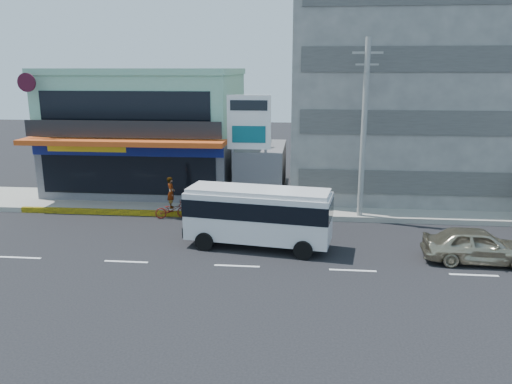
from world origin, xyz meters
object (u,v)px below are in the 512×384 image
sedan (477,245)px  satellite_dish (260,147)px  utility_pole_near (364,130)px  concrete_building (413,90)px  minibus (258,213)px  motorcycle_rider (172,205)px  billboard (249,129)px  shop_building (151,133)px

sedan → satellite_dish: bearing=50.6°
utility_pole_near → concrete_building: bearing=62.2°
satellite_dish → sedan: size_ratio=0.32×
utility_pole_near → minibus: bearing=-137.3°
satellite_dish → utility_pole_near: 7.17m
concrete_building → sedan: concrete_building is taller
satellite_dish → minibus: (0.69, -8.49, -1.85)m
satellite_dish → motorcycle_rider: size_ratio=0.62×
satellite_dish → utility_pole_near: utility_pole_near is taller
billboard → satellite_dish: bearing=74.5°
billboard → utility_pole_near: 6.75m
concrete_building → sedan: (0.54, -13.50, -6.20)m
satellite_dish → motorcycle_rider: 6.90m
shop_building → sedan: size_ratio=2.66×
motorcycle_rider → utility_pole_near: bearing=3.2°
satellite_dish → shop_building: bearing=159.8°
utility_pole_near → minibus: size_ratio=1.40×
concrete_building → sedan: size_ratio=3.43×
motorcycle_rider → satellite_dish: bearing=41.7°
shop_building → billboard: size_ratio=1.80×
sedan → motorcycle_rider: (-15.26, 5.30, 0.00)m
billboard → utility_pole_near: (6.50, -1.80, 0.22)m
utility_pole_near → motorcycle_rider: bearing=-176.8°
shop_building → minibus: shop_building is taller
satellite_dish → sedan: bearing=-42.0°
minibus → sedan: bearing=-5.8°
billboard → sedan: billboard is taller
concrete_building → motorcycle_rider: 17.96m
billboard → motorcycle_rider: billboard is taller
shop_building → minibus: 14.55m
shop_building → billboard: bearing=-32.3°
sedan → shop_building: bearing=58.7°
minibus → sedan: minibus is taller
minibus → billboard: bearing=100.1°
minibus → sedan: (9.84, -1.01, -0.93)m
shop_building → minibus: size_ratio=1.73×
utility_pole_near → sedan: utility_pole_near is taller
billboard → sedan: size_ratio=1.48×
shop_building → utility_pole_near: utility_pole_near is taller
concrete_building → motorcycle_rider: concrete_building is taller
utility_pole_near → motorcycle_rider: 11.59m
concrete_building → satellite_dish: (-10.00, -4.00, -3.42)m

